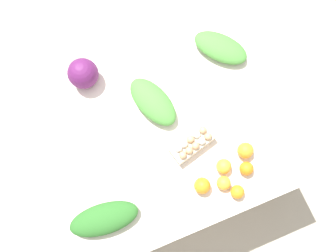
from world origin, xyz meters
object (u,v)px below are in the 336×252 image
at_px(orange_1, 246,169).
at_px(orange_5, 245,150).
at_px(greens_bunch_beet_tops, 153,102).
at_px(orange_0, 224,183).
at_px(cabbage_purple, 83,74).
at_px(orange_3, 224,166).
at_px(orange_4, 237,192).
at_px(egg_carton, 193,144).
at_px(orange_2, 202,186).
at_px(greens_bunch_dandelion, 221,48).
at_px(greens_bunch_scallion, 104,219).

distance_m(orange_1, orange_5, 0.09).
xyz_separation_m(greens_bunch_beet_tops, orange_0, (0.17, -0.53, -0.01)).
xyz_separation_m(cabbage_purple, orange_3, (0.50, -0.73, -0.04)).
bearing_deg(orange_4, orange_3, 94.20).
bearing_deg(egg_carton, cabbage_purple, 110.40).
xyz_separation_m(orange_3, orange_4, (0.01, -0.14, -0.00)).
height_order(cabbage_purple, orange_4, cabbage_purple).
relative_size(orange_4, orange_5, 0.83).
xyz_separation_m(orange_2, orange_3, (0.14, 0.05, -0.00)).
bearing_deg(orange_0, orange_3, 65.23).
xyz_separation_m(greens_bunch_dandelion, orange_4, (-0.25, -0.76, -0.01)).
bearing_deg(egg_carton, orange_5, -44.03).
bearing_deg(egg_carton, orange_4, -84.71).
relative_size(greens_bunch_beet_tops, orange_0, 4.53).
distance_m(cabbage_purple, orange_2, 0.86).
xyz_separation_m(greens_bunch_beet_tops, orange_4, (0.22, -0.60, -0.01)).
xyz_separation_m(egg_carton, greens_bunch_scallion, (-0.54, -0.18, 0.00)).
bearing_deg(greens_bunch_beet_tops, orange_2, -82.39).
xyz_separation_m(greens_bunch_dandelion, greens_bunch_scallion, (-0.90, -0.63, 0.00)).
height_order(greens_bunch_beet_tops, greens_bunch_scallion, greens_bunch_beet_tops).
distance_m(greens_bunch_beet_tops, orange_5, 0.54).
height_order(orange_2, orange_5, same).
height_order(greens_bunch_scallion, orange_3, greens_bunch_scallion).
bearing_deg(greens_bunch_dandelion, orange_2, -121.24).
bearing_deg(egg_carton, orange_1, -61.76).
bearing_deg(orange_4, greens_bunch_beet_tops, 110.10).
bearing_deg(greens_bunch_dandelion, egg_carton, -128.94).
relative_size(cabbage_purple, greens_bunch_beet_tops, 0.51).
xyz_separation_m(greens_bunch_scallion, orange_3, (0.64, 0.02, -0.00)).
relative_size(greens_bunch_scallion, orange_2, 4.08).
xyz_separation_m(orange_0, orange_2, (-0.11, 0.03, 0.01)).
distance_m(greens_bunch_dandelion, greens_bunch_scallion, 1.10).
relative_size(greens_bunch_beet_tops, orange_2, 3.92).
relative_size(greens_bunch_scallion, orange_1, 4.71).
height_order(orange_0, orange_3, orange_3).
height_order(egg_carton, greens_bunch_scallion, egg_carton).
distance_m(greens_bunch_beet_tops, orange_4, 0.63).
bearing_deg(greens_bunch_dandelion, orange_3, -113.07).
distance_m(greens_bunch_scallion, orange_3, 0.64).
bearing_deg(orange_2, orange_5, 16.24).
relative_size(greens_bunch_scallion, orange_4, 4.87).
distance_m(orange_0, orange_5, 0.20).
bearing_deg(greens_bunch_dandelion, greens_bunch_scallion, -145.09).
bearing_deg(greens_bunch_beet_tops, orange_1, -58.60).
relative_size(greens_bunch_beet_tops, greens_bunch_scallion, 0.96).
height_order(orange_3, orange_5, orange_5).
bearing_deg(orange_2, greens_bunch_dandelion, 58.76).
relative_size(cabbage_purple, greens_bunch_scallion, 0.49).
height_order(egg_carton, orange_4, egg_carton).
xyz_separation_m(orange_4, orange_5, (0.13, 0.17, 0.01)).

